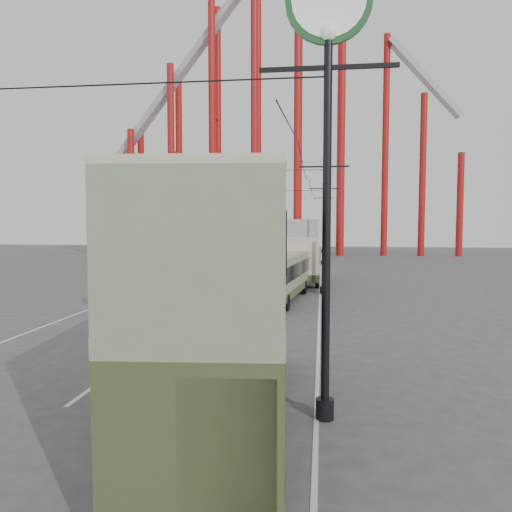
# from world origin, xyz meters

# --- Properties ---
(ground) EXTENTS (160.00, 160.00, 0.00)m
(ground) POSITION_xyz_m (0.00, 0.00, 0.00)
(ground) COLOR #444446
(ground) RESTS_ON ground
(road_markings) EXTENTS (12.52, 120.00, 0.01)m
(road_markings) POSITION_xyz_m (-0.86, 19.70, 0.01)
(road_markings) COLOR silver
(road_markings) RESTS_ON ground
(lamp_post_near) EXTENTS (3.20, 0.44, 10.80)m
(lamp_post_near) POSITION_xyz_m (5.60, -3.00, 7.86)
(lamp_post_near) COLOR black
(lamp_post_near) RESTS_ON ground
(lamp_post_mid) EXTENTS (3.20, 0.44, 9.32)m
(lamp_post_mid) POSITION_xyz_m (5.60, 18.00, 4.68)
(lamp_post_mid) COLOR black
(lamp_post_mid) RESTS_ON ground
(lamp_post_far) EXTENTS (3.20, 0.44, 9.32)m
(lamp_post_far) POSITION_xyz_m (5.60, 40.00, 4.68)
(lamp_post_far) COLOR black
(lamp_post_far) RESTS_ON ground
(lamp_post_distant) EXTENTS (3.20, 0.44, 9.32)m
(lamp_post_distant) POSITION_xyz_m (5.60, 62.00, 4.68)
(lamp_post_distant) COLOR black
(lamp_post_distant) RESTS_ON ground
(roller_coaster) EXTENTS (52.95, 5.00, 55.48)m
(roller_coaster) POSITION_xyz_m (-2.49, 56.89, 22.92)
(roller_coaster) COLOR maroon
(roller_coaster) RESTS_ON ground
(fairground_shed) EXTENTS (22.00, 10.00, 5.00)m
(fairground_shed) POSITION_xyz_m (-6.00, 47.00, 2.50)
(fairground_shed) COLOR gray
(fairground_shed) RESTS_ON ground
(double_decker_bus) EXTENTS (3.52, 10.71, 5.65)m
(double_decker_bus) POSITION_xyz_m (3.28, -3.27, 3.16)
(double_decker_bus) COLOR #414927
(double_decker_bus) RESTS_ON ground
(single_decker_green) EXTENTS (3.39, 10.01, 2.77)m
(single_decker_green) POSITION_xyz_m (3.03, 14.85, 1.56)
(single_decker_green) COLOR gray
(single_decker_green) RESTS_ON ground
(single_decker_cream) EXTENTS (2.92, 10.88, 3.37)m
(single_decker_cream) POSITION_xyz_m (3.90, 24.16, 1.90)
(single_decker_cream) COLOR beige
(single_decker_cream) RESTS_ON ground
(pedestrian) EXTENTS (0.68, 0.66, 1.58)m
(pedestrian) POSITION_xyz_m (0.73, 12.99, 0.79)
(pedestrian) COLOR black
(pedestrian) RESTS_ON ground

